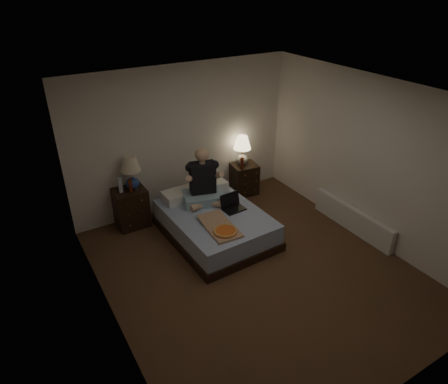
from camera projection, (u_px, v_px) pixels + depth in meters
floor at (256, 270)px, 5.68m from camera, size 4.00×4.50×0.00m
ceiling at (265, 97)px, 4.48m from camera, size 4.00×4.50×0.00m
wall_back at (183, 139)px, 6.77m from camera, size 4.00×0.00×2.50m
wall_front at (414, 304)px, 3.39m from camera, size 4.00×0.00×2.50m
wall_left at (105, 241)px, 4.18m from camera, size 0.00×4.50×2.50m
wall_right at (369, 160)px, 5.98m from camera, size 0.00×4.50×2.50m
bed at (215, 224)px, 6.32m from camera, size 1.38×1.81×0.44m
nightstand_left at (131, 207)px, 6.57m from camera, size 0.51×0.46×0.66m
nightstand_right at (244, 179)px, 7.55m from camera, size 0.50×0.46×0.59m
lamp_left at (131, 173)px, 6.31m from camera, size 0.33×0.33×0.56m
lamp_right at (242, 151)px, 7.29m from camera, size 0.40×0.40×0.56m
water_bottle at (120, 185)px, 6.28m from camera, size 0.07×0.07×0.25m
soda_can at (136, 187)px, 6.39m from camera, size 0.07×0.07×0.10m
beer_bottle_left at (130, 186)px, 6.28m from camera, size 0.06×0.06×0.23m
beer_bottle_right at (242, 163)px, 7.20m from camera, size 0.06×0.06×0.23m
person at (203, 176)px, 6.28m from camera, size 0.78×0.68×0.93m
laptop at (234, 203)px, 6.23m from camera, size 0.36×0.30×0.24m
pizza_box at (225, 232)px, 5.69m from camera, size 0.44×0.78×0.08m
radiator at (352, 219)px, 6.49m from camera, size 0.10×1.60×0.40m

